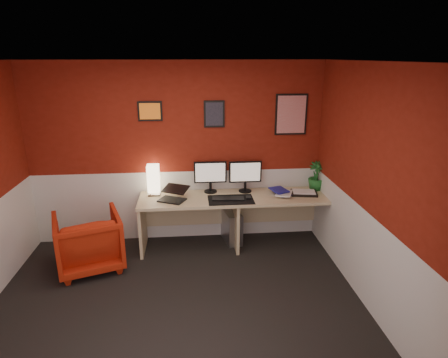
% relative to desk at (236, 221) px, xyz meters
% --- Properties ---
extents(ground, '(4.00, 3.50, 0.01)m').
position_rel_desk_xyz_m(ground, '(-0.78, -1.41, -0.36)').
color(ground, black).
rests_on(ground, ground).
extents(ceiling, '(4.00, 3.50, 0.01)m').
position_rel_desk_xyz_m(ceiling, '(-0.78, -1.41, 2.13)').
color(ceiling, white).
rests_on(ceiling, ground).
extents(wall_back, '(4.00, 0.01, 2.50)m').
position_rel_desk_xyz_m(wall_back, '(-0.78, 0.34, 0.89)').
color(wall_back, maroon).
rests_on(wall_back, ground).
extents(wall_front, '(4.00, 0.01, 2.50)m').
position_rel_desk_xyz_m(wall_front, '(-0.78, -3.16, 0.89)').
color(wall_front, maroon).
rests_on(wall_front, ground).
extents(wall_right, '(0.01, 3.50, 2.50)m').
position_rel_desk_xyz_m(wall_right, '(1.22, -1.41, 0.89)').
color(wall_right, maroon).
rests_on(wall_right, ground).
extents(wainscot_back, '(4.00, 0.01, 1.00)m').
position_rel_desk_xyz_m(wainscot_back, '(-0.78, 0.34, 0.14)').
color(wainscot_back, silver).
rests_on(wainscot_back, ground).
extents(wainscot_right, '(0.01, 3.50, 1.00)m').
position_rel_desk_xyz_m(wainscot_right, '(1.22, -1.41, 0.14)').
color(wainscot_right, silver).
rests_on(wainscot_right, ground).
extents(desk, '(2.60, 0.65, 0.73)m').
position_rel_desk_xyz_m(desk, '(0.00, 0.00, 0.00)').
color(desk, tan).
rests_on(desk, ground).
extents(shoji_lamp, '(0.16, 0.16, 0.40)m').
position_rel_desk_xyz_m(shoji_lamp, '(-1.11, 0.18, 0.56)').
color(shoji_lamp, '#FFE5B2').
rests_on(shoji_lamp, desk).
extents(laptop, '(0.40, 0.35, 0.22)m').
position_rel_desk_xyz_m(laptop, '(-0.86, -0.08, 0.47)').
color(laptop, black).
rests_on(laptop, desk).
extents(monitor_left, '(0.45, 0.06, 0.58)m').
position_rel_desk_xyz_m(monitor_left, '(-0.33, 0.21, 0.66)').
color(monitor_left, black).
rests_on(monitor_left, desk).
extents(monitor_right, '(0.45, 0.06, 0.58)m').
position_rel_desk_xyz_m(monitor_right, '(0.15, 0.19, 0.66)').
color(monitor_right, black).
rests_on(monitor_right, desk).
extents(desk_mat, '(0.60, 0.38, 0.01)m').
position_rel_desk_xyz_m(desk_mat, '(-0.08, -0.12, 0.37)').
color(desk_mat, black).
rests_on(desk_mat, desk).
extents(keyboard, '(0.43, 0.17, 0.02)m').
position_rel_desk_xyz_m(keyboard, '(-0.11, -0.11, 0.38)').
color(keyboard, black).
rests_on(keyboard, desk_mat).
extents(mouse, '(0.07, 0.11, 0.03)m').
position_rel_desk_xyz_m(mouse, '(0.15, -0.11, 0.39)').
color(mouse, black).
rests_on(mouse, desk_mat).
extents(book_bottom, '(0.27, 0.32, 0.03)m').
position_rel_desk_xyz_m(book_bottom, '(0.56, 0.01, 0.38)').
color(book_bottom, navy).
rests_on(book_bottom, desk).
extents(book_middle, '(0.30, 0.34, 0.02)m').
position_rel_desk_xyz_m(book_middle, '(0.56, 0.00, 0.40)').
color(book_middle, silver).
rests_on(book_middle, book_bottom).
extents(book_top, '(0.27, 0.31, 0.02)m').
position_rel_desk_xyz_m(book_top, '(0.51, -0.00, 0.43)').
color(book_top, navy).
rests_on(book_top, book_middle).
extents(zen_tray, '(0.39, 0.31, 0.03)m').
position_rel_desk_xyz_m(zen_tray, '(0.95, 0.01, 0.38)').
color(zen_tray, black).
rests_on(zen_tray, desk).
extents(potted_plant, '(0.25, 0.25, 0.40)m').
position_rel_desk_xyz_m(potted_plant, '(1.17, 0.18, 0.57)').
color(potted_plant, '#19591E').
rests_on(potted_plant, desk).
extents(pc_tower, '(0.28, 0.48, 0.45)m').
position_rel_desk_xyz_m(pc_tower, '(-0.04, 0.14, -0.14)').
color(pc_tower, '#99999E').
rests_on(pc_tower, ground).
extents(armchair, '(0.97, 0.99, 0.71)m').
position_rel_desk_xyz_m(armchair, '(-1.89, -0.41, -0.01)').
color(armchair, red).
rests_on(armchair, ground).
extents(art_left, '(0.32, 0.02, 0.26)m').
position_rel_desk_xyz_m(art_left, '(-1.11, 0.33, 1.49)').
color(art_left, orange).
rests_on(art_left, wall_back).
extents(art_center, '(0.28, 0.02, 0.36)m').
position_rel_desk_xyz_m(art_center, '(-0.26, 0.33, 1.44)').
color(art_center, black).
rests_on(art_center, wall_back).
extents(art_right, '(0.44, 0.02, 0.56)m').
position_rel_desk_xyz_m(art_right, '(0.79, 0.33, 1.42)').
color(art_right, red).
rests_on(art_right, wall_back).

